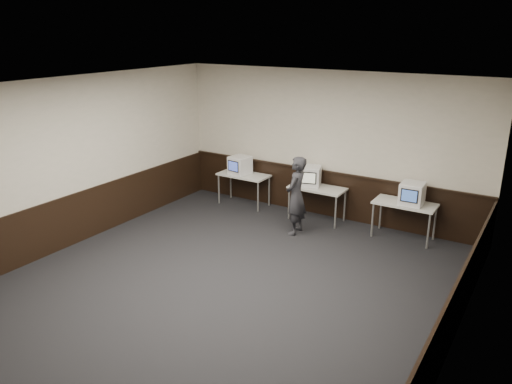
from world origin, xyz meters
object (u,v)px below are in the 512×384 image
(desk_center, at_px, (317,190))
(emac_left, at_px, (240,165))
(emac_center, at_px, (310,176))
(emac_right, at_px, (412,194))
(desk_left, at_px, (244,177))
(person, at_px, (296,196))
(desk_right, at_px, (405,206))

(desk_center, distance_m, emac_left, 2.00)
(emac_center, bearing_deg, emac_right, -18.20)
(desk_left, bearing_deg, person, -25.94)
(desk_left, distance_m, desk_right, 3.80)
(emac_center, xyz_separation_m, person, (0.14, -0.92, -0.16))
(desk_right, xyz_separation_m, emac_left, (-3.88, -0.03, 0.28))
(emac_center, bearing_deg, desk_left, 163.77)
(desk_left, distance_m, emac_center, 1.74)
(desk_left, xyz_separation_m, desk_center, (1.90, 0.00, 0.00))
(desk_center, relative_size, desk_right, 1.00)
(desk_center, bearing_deg, desk_left, 180.00)
(desk_center, relative_size, emac_center, 2.14)
(desk_center, distance_m, person, 0.91)
(desk_right, bearing_deg, emac_center, 179.40)
(desk_center, distance_m, emac_center, 0.34)
(emac_left, xyz_separation_m, person, (1.93, -0.87, -0.15))
(emac_left, distance_m, person, 2.12)
(emac_left, bearing_deg, desk_center, 9.88)
(desk_right, relative_size, person, 0.74)
(desk_left, xyz_separation_m, person, (1.85, -0.90, 0.13))
(emac_center, bearing_deg, emac_left, 164.83)
(desk_left, height_order, person, person)
(desk_left, height_order, emac_right, emac_right)
(emac_right, bearing_deg, emac_left, 178.31)
(emac_center, height_order, emac_right, emac_right)
(person, bearing_deg, emac_left, -118.52)
(desk_left, relative_size, desk_right, 1.00)
(emac_right, bearing_deg, desk_center, 177.46)
(emac_right, bearing_deg, emac_center, 176.95)
(person, bearing_deg, desk_right, 110.38)
(emac_center, distance_m, emac_right, 2.21)
(desk_right, height_order, emac_center, emac_center)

